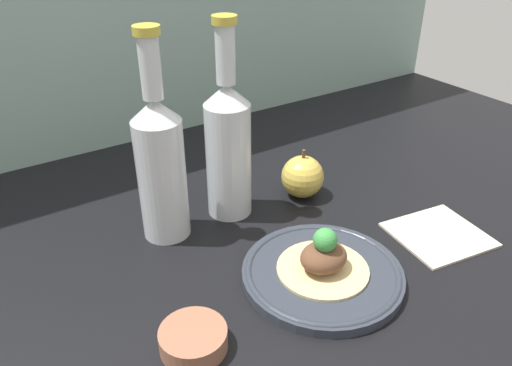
# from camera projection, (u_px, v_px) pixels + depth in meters

# --- Properties ---
(ground_plane) EXTENTS (1.80, 1.10, 0.04)m
(ground_plane) POSITION_uv_depth(u_px,v_px,m) (270.00, 276.00, 0.74)
(ground_plane) COLOR black
(plate) EXTENTS (0.23, 0.23, 0.02)m
(plate) POSITION_uv_depth(u_px,v_px,m) (322.00, 273.00, 0.70)
(plate) COLOR #2D333D
(plate) RESTS_ON ground_plane
(plated_food) EXTENTS (0.13, 0.13, 0.07)m
(plated_food) POSITION_uv_depth(u_px,v_px,m) (324.00, 258.00, 0.69)
(plated_food) COLOR #D6BC7F
(plated_food) RESTS_ON plate
(cider_bottle_left) EXTENTS (0.07, 0.07, 0.33)m
(cider_bottle_left) POSITION_uv_depth(u_px,v_px,m) (161.00, 163.00, 0.74)
(cider_bottle_left) COLOR silver
(cider_bottle_left) RESTS_ON ground_plane
(cider_bottle_right) EXTENTS (0.07, 0.07, 0.33)m
(cider_bottle_right) POSITION_uv_depth(u_px,v_px,m) (228.00, 145.00, 0.80)
(cider_bottle_right) COLOR silver
(cider_bottle_right) RESTS_ON ground_plane
(apple) EXTENTS (0.08, 0.08, 0.09)m
(apple) POSITION_uv_depth(u_px,v_px,m) (302.00, 177.00, 0.88)
(apple) COLOR gold
(apple) RESTS_ON ground_plane
(napkin) EXTENTS (0.16, 0.15, 0.01)m
(napkin) POSITION_uv_depth(u_px,v_px,m) (439.00, 234.00, 0.79)
(napkin) COLOR beige
(napkin) RESTS_ON ground_plane
(dipping_bowl) EXTENTS (0.08, 0.08, 0.03)m
(dipping_bowl) POSITION_uv_depth(u_px,v_px,m) (193.00, 339.00, 0.59)
(dipping_bowl) COLOR #996047
(dipping_bowl) RESTS_ON ground_plane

